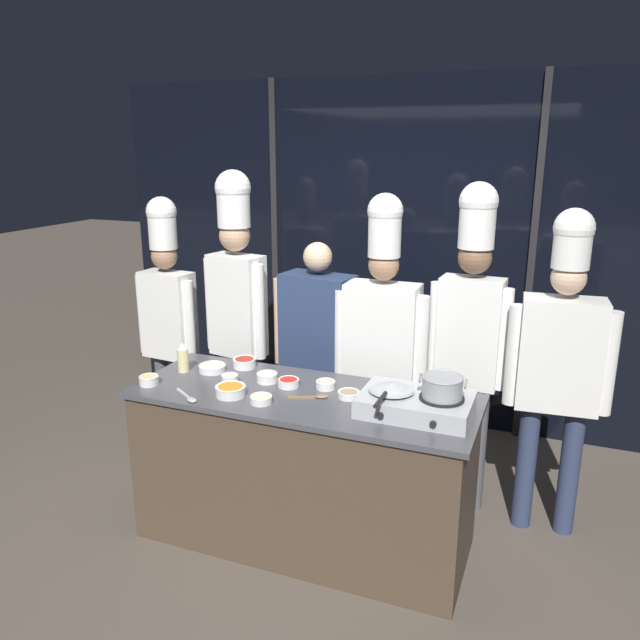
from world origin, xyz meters
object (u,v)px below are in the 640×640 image
(portable_stove, at_px, (416,404))
(prep_bowl_chicken, at_px, (326,384))
(prep_bowl_noodles, at_px, (261,399))
(prep_bowl_bell_pepper, at_px, (288,382))
(prep_bowl_rice, at_px, (267,377))
(chef_apprentice, at_px, (560,355))
(squeeze_bottle_oil, at_px, (183,358))
(chef_line, at_px, (382,333))
(chef_head, at_px, (168,308))
(prep_bowl_chili_flakes, at_px, (245,362))
(serving_spoon_solid, at_px, (316,397))
(serving_spoon_slotted, at_px, (189,398))
(person_guest, at_px, (317,340))
(prep_bowl_onion, at_px, (230,379))
(prep_bowl_bean_sprouts, at_px, (212,368))
(prep_bowl_ginger, at_px, (149,380))
(prep_bowl_mushrooms, at_px, (349,394))
(chef_pastry, at_px, (471,320))
(chef_sous, at_px, (237,294))
(frying_pan, at_px, (391,387))
(stock_pot, at_px, (442,386))
(prep_bowl_carrots, at_px, (231,390))

(portable_stove, xyz_separation_m, prep_bowl_chicken, (-0.54, 0.14, -0.03))
(prep_bowl_noodles, distance_m, prep_bowl_bell_pepper, 0.26)
(prep_bowl_rice, height_order, chef_apprentice, chef_apprentice)
(squeeze_bottle_oil, xyz_separation_m, chef_line, (1.05, 0.58, 0.11))
(chef_head, bearing_deg, chef_apprentice, -174.99)
(prep_bowl_rice, distance_m, chef_line, 0.77)
(chef_head, distance_m, chef_apprentice, 2.56)
(prep_bowl_noodles, height_order, prep_bowl_rice, prep_bowl_rice)
(prep_bowl_chili_flakes, relative_size, serving_spoon_solid, 0.68)
(portable_stove, xyz_separation_m, chef_head, (-1.91, 0.65, 0.15))
(serving_spoon_slotted, bearing_deg, prep_bowl_chicken, 33.33)
(prep_bowl_bell_pepper, distance_m, chef_head, 1.31)
(prep_bowl_chili_flakes, xyz_separation_m, person_guest, (0.29, 0.47, 0.03))
(prep_bowl_onion, xyz_separation_m, serving_spoon_slotted, (-0.10, -0.27, -0.03))
(prep_bowl_bean_sprouts, height_order, chef_line, chef_line)
(portable_stove, bearing_deg, prep_bowl_chili_flakes, 166.18)
(prep_bowl_noodles, relative_size, prep_bowl_onion, 1.22)
(prep_bowl_ginger, bearing_deg, serving_spoon_slotted, -16.25)
(prep_bowl_mushrooms, height_order, chef_apprentice, chef_apprentice)
(chef_line, relative_size, chef_pastry, 0.96)
(chef_sous, distance_m, person_guest, 0.61)
(prep_bowl_noodles, relative_size, serving_spoon_solid, 0.57)
(serving_spoon_slotted, bearing_deg, prep_bowl_chili_flakes, 85.61)
(portable_stove, height_order, chef_apprentice, chef_apprentice)
(prep_bowl_chili_flakes, xyz_separation_m, chef_line, (0.74, 0.39, 0.16))
(prep_bowl_bean_sprouts, xyz_separation_m, serving_spoon_slotted, (0.10, -0.41, -0.02))
(prep_bowl_ginger, bearing_deg, prep_bowl_chili_flakes, 50.68)
(prep_bowl_chicken, bearing_deg, chef_sous, 148.51)
(prep_bowl_bell_pepper, height_order, chef_sous, chef_sous)
(prep_bowl_noodles, relative_size, prep_bowl_rice, 0.98)
(serving_spoon_slotted, xyz_separation_m, chef_line, (0.78, 0.93, 0.18))
(prep_bowl_chicken, bearing_deg, prep_bowl_ginger, -161.68)
(prep_bowl_chicken, xyz_separation_m, chef_head, (-1.37, 0.51, 0.18))
(prep_bowl_mushrooms, bearing_deg, serving_spoon_slotted, -156.97)
(frying_pan, distance_m, person_guest, 1.02)
(chef_apprentice, bearing_deg, prep_bowl_rice, 14.34)
(chef_apprentice, bearing_deg, prep_bowl_mushrooms, 24.51)
(stock_pot, relative_size, chef_pastry, 0.11)
(stock_pot, bearing_deg, prep_bowl_noodles, -169.27)
(person_guest, height_order, chef_line, chef_line)
(frying_pan, distance_m, chef_apprentice, 1.02)
(person_guest, distance_m, chef_apprentice, 1.49)
(squeeze_bottle_oil, xyz_separation_m, prep_bowl_rice, (0.54, 0.03, -0.05))
(prep_bowl_ginger, bearing_deg, serving_spoon_solid, 10.10)
(portable_stove, distance_m, prep_bowl_bell_pepper, 0.75)
(prep_bowl_bell_pepper, bearing_deg, chef_apprentice, 21.65)
(prep_bowl_carrots, bearing_deg, portable_stove, 8.37)
(serving_spoon_solid, bearing_deg, prep_bowl_onion, 179.68)
(prep_bowl_mushrooms, distance_m, serving_spoon_slotted, 0.85)
(prep_bowl_bell_pepper, relative_size, prep_bowl_rice, 1.01)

